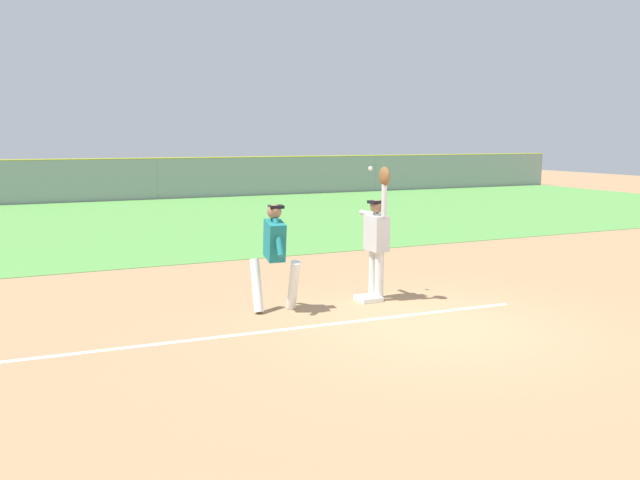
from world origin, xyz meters
TOP-DOWN VIEW (x-y plane):
  - ground_plane at (0.00, 0.00)m, footprint 72.13×72.13m
  - outfield_grass at (0.00, 14.09)m, footprint 44.96×15.83m
  - chalk_foul_line at (-4.17, 0.79)m, footprint 11.99×0.58m
  - first_base at (-0.17, 1.69)m, footprint 0.39×0.39m
  - fielder at (0.00, 1.73)m, footprint 0.28×0.89m
  - runner at (-1.85, 1.71)m, footprint 0.73×0.85m
  - baseball at (0.08, 2.12)m, footprint 0.07×0.07m
  - outfield_fence at (0.00, 22.00)m, footprint 45.04×0.08m
  - parked_car_silver at (-2.88, 26.33)m, footprint 4.58×2.48m
  - parked_car_tan at (1.86, 25.68)m, footprint 4.57×2.46m
  - parked_car_red at (6.15, 25.83)m, footprint 4.50×2.31m
  - parked_car_green at (10.88, 25.71)m, footprint 4.59×2.51m

SIDE VIEW (x-z plane):
  - ground_plane at x=0.00m, z-range 0.00..0.00m
  - chalk_foul_line at x=-4.17m, z-range 0.00..0.01m
  - outfield_grass at x=0.00m, z-range 0.00..0.01m
  - first_base at x=-0.17m, z-range 0.00..0.08m
  - parked_car_silver at x=-2.88m, z-range 0.05..1.30m
  - parked_car_tan at x=1.86m, z-range 0.05..1.30m
  - parked_car_red at x=6.15m, z-range 0.05..1.30m
  - parked_car_green at x=10.88m, z-range 0.05..1.30m
  - outfield_fence at x=0.00m, z-range 0.00..1.88m
  - runner at x=-1.85m, z-range 0.14..1.86m
  - fielder at x=0.00m, z-range -0.02..2.26m
  - baseball at x=0.08m, z-range 2.19..2.26m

